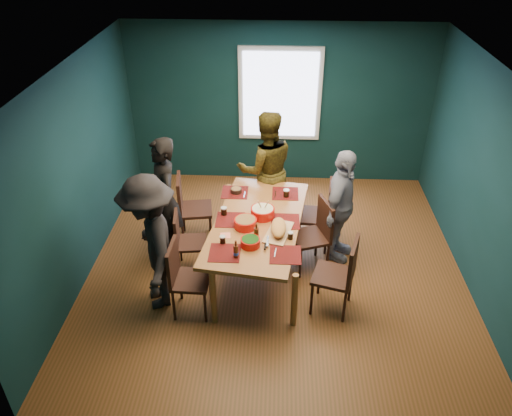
{
  "coord_description": "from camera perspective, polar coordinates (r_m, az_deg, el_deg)",
  "views": [
    {
      "loc": [
        -0.0,
        -5.39,
        4.33
      ],
      "look_at": [
        -0.26,
        -0.17,
        1.02
      ],
      "focal_mm": 35.0,
      "sensor_mm": 36.0,
      "label": 1
    }
  ],
  "objects": [
    {
      "name": "room",
      "position": [
        6.38,
        2.54,
        4.69
      ],
      "size": [
        5.01,
        5.01,
        2.71
      ],
      "color": "brown",
      "rests_on": "ground"
    },
    {
      "name": "dining_table",
      "position": [
        6.37,
        0.2,
        -2.03
      ],
      "size": [
        1.35,
        2.25,
        0.81
      ],
      "rotation": [
        0.0,
        0.0,
        -0.14
      ],
      "color": "#A76F32",
      "rests_on": "floor"
    },
    {
      "name": "chair_left_far",
      "position": [
        7.14,
        -7.74,
        0.47
      ],
      "size": [
        0.52,
        0.52,
        1.02
      ],
      "rotation": [
        0.0,
        0.0,
        0.15
      ],
      "color": "#321810",
      "rests_on": "floor"
    },
    {
      "name": "chair_left_mid",
      "position": [
        6.62,
        -8.17,
        -3.4
      ],
      "size": [
        0.43,
        0.43,
        0.86
      ],
      "rotation": [
        0.0,
        0.0,
        0.12
      ],
      "color": "#321810",
      "rests_on": "floor"
    },
    {
      "name": "chair_left_near",
      "position": [
        5.94,
        -8.37,
        -7.44
      ],
      "size": [
        0.45,
        0.45,
        0.97
      ],
      "rotation": [
        0.0,
        0.0,
        -0.04
      ],
      "color": "#321810",
      "rests_on": "floor"
    },
    {
      "name": "chair_right_far",
      "position": [
        7.0,
        7.44,
        -0.25
      ],
      "size": [
        0.5,
        0.5,
        1.02
      ],
      "rotation": [
        0.0,
        0.0,
        -0.1
      ],
      "color": "#321810",
      "rests_on": "floor"
    },
    {
      "name": "chair_right_mid",
      "position": [
        6.61,
        6.96,
        -2.52
      ],
      "size": [
        0.57,
        0.57,
        0.99
      ],
      "rotation": [
        0.0,
        0.0,
        0.34
      ],
      "color": "#321810",
      "rests_on": "floor"
    },
    {
      "name": "chair_right_near",
      "position": [
        5.95,
        9.79,
        -7.12
      ],
      "size": [
        0.57,
        0.57,
        1.02
      ],
      "rotation": [
        0.0,
        0.0,
        -0.29
      ],
      "color": "#321810",
      "rests_on": "floor"
    },
    {
      "name": "person_far_left",
      "position": [
        6.74,
        -10.4,
        0.92
      ],
      "size": [
        0.64,
        0.76,
        1.75
      ],
      "primitive_type": "imported",
      "rotation": [
        0.0,
        0.0,
        5.13
      ],
      "color": "black",
      "rests_on": "floor"
    },
    {
      "name": "person_back",
      "position": [
        7.35,
        1.16,
        4.47
      ],
      "size": [
        1.0,
        0.85,
        1.78
      ],
      "primitive_type": "imported",
      "rotation": [
        0.0,
        0.0,
        3.37
      ],
      "color": "black",
      "rests_on": "floor"
    },
    {
      "name": "person_right",
      "position": [
        6.7,
        9.64,
        0.14
      ],
      "size": [
        0.72,
        1.03,
        1.62
      ],
      "primitive_type": "imported",
      "rotation": [
        0.0,
        0.0,
        1.19
      ],
      "color": "silver",
      "rests_on": "floor"
    },
    {
      "name": "person_near_left",
      "position": [
        5.94,
        -11.91,
        -4.02
      ],
      "size": [
        0.98,
        1.28,
        1.75
      ],
      "primitive_type": "imported",
      "rotation": [
        0.0,
        0.0,
        5.04
      ],
      "color": "black",
      "rests_on": "floor"
    },
    {
      "name": "bowl_salad",
      "position": [
        6.18,
        -1.22,
        -1.7
      ],
      "size": [
        0.28,
        0.28,
        0.12
      ],
      "color": "red",
      "rests_on": "dining_table"
    },
    {
      "name": "bowl_dumpling",
      "position": [
        6.38,
        0.76,
        -0.46
      ],
      "size": [
        0.31,
        0.31,
        0.29
      ],
      "color": "red",
      "rests_on": "dining_table"
    },
    {
      "name": "bowl_herbs",
      "position": [
        5.87,
        -0.65,
        -3.9
      ],
      "size": [
        0.23,
        0.23,
        0.1
      ],
      "color": "red",
      "rests_on": "dining_table"
    },
    {
      "name": "cutting_board",
      "position": [
        6.07,
        2.58,
        -2.38
      ],
      "size": [
        0.39,
        0.67,
        0.14
      ],
      "rotation": [
        0.0,
        0.0,
        -0.27
      ],
      "color": "tan",
      "rests_on": "dining_table"
    },
    {
      "name": "small_bowl",
      "position": [
        6.92,
        -2.29,
        2.04
      ],
      "size": [
        0.16,
        0.16,
        0.07
      ],
      "color": "black",
      "rests_on": "dining_table"
    },
    {
      "name": "beer_bottle_a",
      "position": [
        5.68,
        -2.31,
        -4.98
      ],
      "size": [
        0.06,
        0.06,
        0.23
      ],
      "color": "#471C0C",
      "rests_on": "dining_table"
    },
    {
      "name": "beer_bottle_b",
      "position": [
        5.95,
        0.04,
        -2.93
      ],
      "size": [
        0.06,
        0.06,
        0.23
      ],
      "color": "#471C0C",
      "rests_on": "dining_table"
    },
    {
      "name": "cola_glass_a",
      "position": [
        5.92,
        -3.83,
        -3.59
      ],
      "size": [
        0.07,
        0.07,
        0.1
      ],
      "color": "black",
      "rests_on": "dining_table"
    },
    {
      "name": "cola_glass_b",
      "position": [
        6.0,
        3.96,
        -3.12
      ],
      "size": [
        0.07,
        0.07,
        0.09
      ],
      "color": "black",
      "rests_on": "dining_table"
    },
    {
      "name": "cola_glass_c",
      "position": [
        6.81,
        3.48,
        1.74
      ],
      "size": [
        0.08,
        0.08,
        0.11
      ],
      "color": "black",
      "rests_on": "dining_table"
    },
    {
      "name": "cola_glass_d",
      "position": [
        6.43,
        -3.69,
        -0.32
      ],
      "size": [
        0.08,
        0.08,
        0.11
      ],
      "color": "black",
      "rests_on": "dining_table"
    },
    {
      "name": "napkin_a",
      "position": [
        6.38,
        3.86,
        -1.22
      ],
      "size": [
        0.17,
        0.17,
        0.0
      ],
      "primitive_type": "cube",
      "rotation": [
        0.0,
        0.0,
        -0.2
      ],
      "color": "#FF806B",
      "rests_on": "dining_table"
    },
    {
      "name": "napkin_b",
      "position": [
        6.07,
        -3.53,
        -3.16
      ],
      "size": [
        0.14,
        0.14,
        0.0
      ],
      "primitive_type": "cube",
      "rotation": [
        0.0,
        0.0,
        0.09
      ],
      "color": "#FF806B",
      "rests_on": "dining_table"
    },
    {
      "name": "napkin_c",
      "position": [
        5.79,
        3.19,
        -5.15
      ],
      "size": [
        0.18,
        0.18,
        0.0
      ],
      "primitive_type": "cube",
      "rotation": [
        0.0,
        0.0,
        0.3
      ],
      "color": "#FF806B",
      "rests_on": "dining_table"
    }
  ]
}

